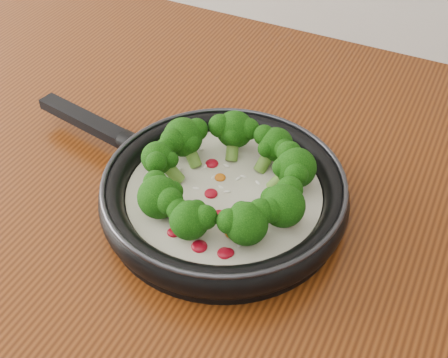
% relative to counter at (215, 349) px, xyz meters
% --- Properties ---
extents(counter, '(1.60, 0.80, 0.90)m').
position_rel_counter_xyz_m(counter, '(0.00, 0.00, 0.00)').
color(counter, '#3A1606').
rests_on(counter, ground).
extents(skillet, '(0.48, 0.34, 0.08)m').
position_rel_counter_xyz_m(skillet, '(0.05, -0.07, 0.48)').
color(skillet, black).
rests_on(skillet, counter).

